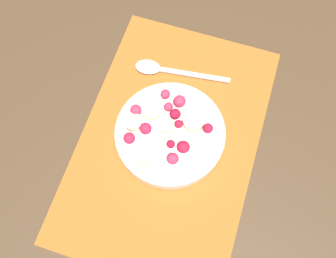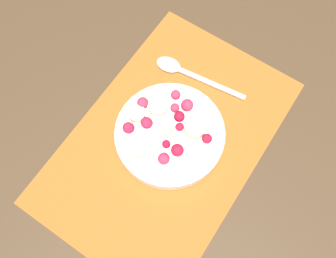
# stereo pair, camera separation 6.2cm
# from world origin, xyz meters

# --- Properties ---
(ground_plane) EXTENTS (3.00, 3.00, 0.00)m
(ground_plane) POSITION_xyz_m (0.00, 0.00, 0.00)
(ground_plane) COLOR #4C3823
(placemat) EXTENTS (0.46, 0.30, 0.01)m
(placemat) POSITION_xyz_m (0.00, 0.00, 0.00)
(placemat) COLOR #B26023
(placemat) RESTS_ON ground_plane
(fruit_bowl) EXTENTS (0.19, 0.19, 0.05)m
(fruit_bowl) POSITION_xyz_m (0.01, 0.00, 0.02)
(fruit_bowl) COLOR white
(fruit_bowl) RESTS_ON placemat
(spoon) EXTENTS (0.04, 0.18, 0.01)m
(spoon) POSITION_xyz_m (0.13, 0.06, 0.01)
(spoon) COLOR silver
(spoon) RESTS_ON placemat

